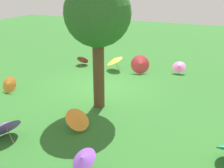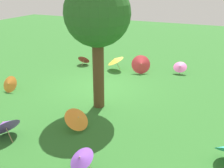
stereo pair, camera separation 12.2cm
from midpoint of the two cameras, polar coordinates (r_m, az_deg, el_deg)
ground at (r=11.61m, az=-2.13°, el=-1.07°), size 40.00×40.00×0.00m
shade_tree at (r=9.16m, az=-2.74°, el=14.29°), size 2.25×2.25×4.50m
parasol_orange_1 at (r=8.46m, az=-6.94°, el=-7.23°), size 0.89×0.96×0.71m
parasol_red_0 at (r=13.51m, az=6.44°, el=4.20°), size 1.10×0.98×0.94m
parasol_orange_3 at (r=12.00m, az=-20.69°, el=0.00°), size 0.73×0.64×0.67m
parasol_pink_0 at (r=13.79m, az=14.48°, el=3.62°), size 0.69×0.62×0.63m
parasol_purple_0 at (r=8.62m, az=-21.46°, el=-8.04°), size 1.01×1.09×0.80m
parasol_purple_1 at (r=6.77m, az=-6.11°, el=-15.38°), size 0.88×0.87×0.61m
parasol_red_1 at (r=14.93m, az=-5.73°, el=5.28°), size 0.69×0.63×0.59m
parasol_yellow_0 at (r=13.90m, az=0.89°, el=5.15°), size 1.13×1.14×0.82m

